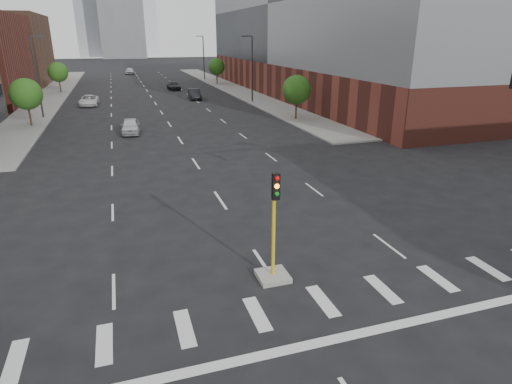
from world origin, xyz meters
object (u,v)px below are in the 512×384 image
median_traffic_signal (273,257)px  car_near_left (130,126)px  car_mid_right (195,94)px  car_far_left (89,100)px  car_deep_right (174,86)px  car_distant (130,71)px

median_traffic_signal → car_near_left: (-4.16, 29.49, -0.25)m
car_mid_right → car_far_left: 15.05m
car_deep_right → car_distant: size_ratio=1.01×
median_traffic_signal → car_far_left: median_traffic_signal is taller
car_far_left → car_deep_right: car_deep_right is taller
median_traffic_signal → car_near_left: median_traffic_signal is taller
car_distant → median_traffic_signal: bearing=-85.9°
car_far_left → car_distant: size_ratio=1.04×
car_far_left → car_deep_right: bearing=51.1°
median_traffic_signal → car_distant: 101.01m
car_near_left → car_far_left: car_near_left is taller
median_traffic_signal → car_mid_right: (6.11, 51.64, -0.20)m
car_near_left → car_mid_right: (10.27, 22.15, 0.04)m
median_traffic_signal → car_far_left: (-8.83, 49.78, -0.28)m
median_traffic_signal → car_deep_right: median_traffic_signal is taller
car_near_left → car_distant: 71.56m
median_traffic_signal → car_deep_right: bearing=85.9°
median_traffic_signal → car_distant: bearing=90.8°
median_traffic_signal → car_mid_right: size_ratio=0.94×
car_near_left → car_mid_right: 24.42m
car_far_left → car_deep_right: size_ratio=1.03×
median_traffic_signal → car_mid_right: 52.00m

